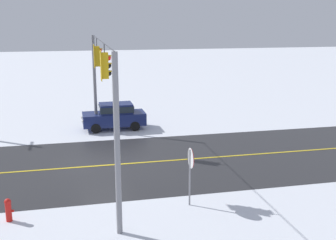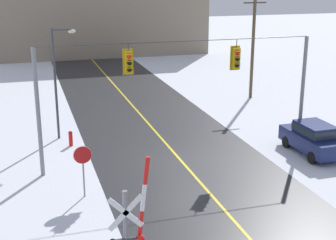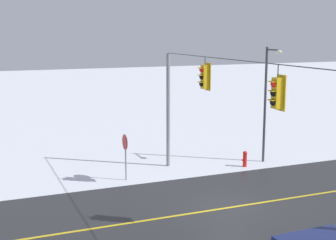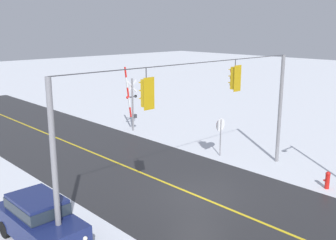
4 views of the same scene
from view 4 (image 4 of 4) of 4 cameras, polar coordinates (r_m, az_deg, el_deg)
name	(u,v)px [view 4 (image 4 of 4)]	position (r m, az deg, el deg)	size (l,w,h in m)	color
ground_plane	(196,196)	(18.69, 4.13, -10.95)	(160.00, 160.00, 0.00)	silver
signal_span	(196,112)	(17.38, 4.18, 1.15)	(14.20, 0.47, 6.22)	gray
stop_sign	(220,129)	(23.82, 7.67, -1.26)	(0.80, 0.09, 2.35)	gray
railroad_crossing	(132,101)	(29.39, -5.31, 2.80)	(1.17, 0.31, 4.88)	gray
parked_car_navy	(39,218)	(15.36, -18.29, -13.40)	(1.87, 4.22, 1.74)	navy
fire_hydrant	(327,180)	(20.74, 22.26, -8.05)	(0.24, 0.31, 0.88)	red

